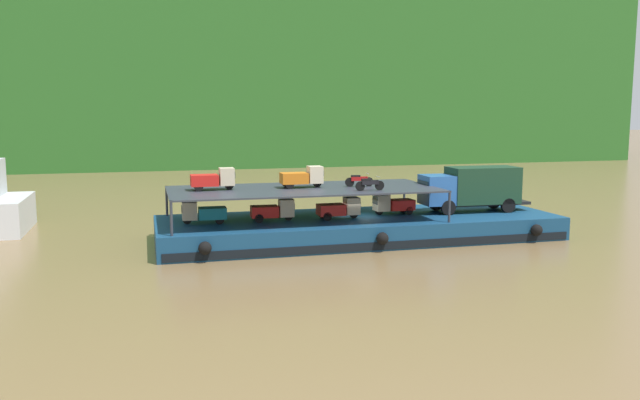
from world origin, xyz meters
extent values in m
plane|color=brown|center=(0.00, 0.00, 0.00)|extent=(400.00, 400.00, 0.00)
cube|color=#286023|center=(0.00, 66.31, 19.77)|extent=(133.14, 26.04, 39.55)
cube|color=navy|center=(0.00, 0.00, 0.75)|extent=(26.36, 8.28, 1.50)
cube|color=black|center=(0.00, -4.16, 0.35)|extent=(25.83, 0.06, 0.50)
sphere|color=black|center=(-10.54, -4.36, 0.85)|extent=(0.75, 0.75, 0.75)
sphere|color=black|center=(0.00, -4.36, 0.85)|extent=(0.75, 0.75, 0.75)
sphere|color=black|center=(10.54, -4.36, 0.85)|extent=(0.75, 0.75, 0.75)
cube|color=#285BA3|center=(5.58, 0.04, 3.10)|extent=(2.06, 2.24, 2.00)
cube|color=#192833|center=(4.55, 0.07, 3.45)|extent=(0.11, 1.84, 0.60)
cube|color=#193823|center=(8.98, -0.06, 3.35)|extent=(4.87, 2.44, 2.50)
cube|color=black|center=(8.98, -0.06, 2.05)|extent=(6.84, 1.58, 0.20)
cylinder|color=black|center=(6.01, 1.03, 2.00)|extent=(1.01, 0.31, 1.00)
cylinder|color=black|center=(5.95, -0.98, 2.00)|extent=(1.01, 0.31, 1.00)
cylinder|color=black|center=(10.45, 0.90, 2.00)|extent=(1.01, 0.31, 1.00)
cylinder|color=black|center=(10.39, -1.12, 2.00)|extent=(1.01, 0.31, 1.00)
cylinder|color=#2D333D|center=(4.70, 3.66, 2.50)|extent=(0.16, 0.16, 2.00)
cylinder|color=#2D333D|center=(4.70, -3.66, 2.50)|extent=(0.16, 0.16, 2.00)
cylinder|color=#2D333D|center=(-12.30, 3.66, 2.50)|extent=(0.16, 0.16, 2.00)
cylinder|color=#2D333D|center=(-12.30, -3.66, 2.50)|extent=(0.16, 0.16, 2.00)
cube|color=#2D333D|center=(-3.80, 0.00, 3.45)|extent=(17.16, 7.48, 0.10)
cube|color=teal|center=(-9.66, 0.00, 2.13)|extent=(1.74, 1.25, 0.70)
cube|color=#C6B793|center=(-11.06, 0.05, 2.33)|extent=(0.93, 1.03, 1.10)
cube|color=#19232D|center=(-11.53, 0.06, 2.44)|extent=(0.07, 0.85, 0.38)
cylinder|color=black|center=(-11.21, 0.05, 1.78)|extent=(0.56, 0.16, 0.56)
cylinder|color=black|center=(-9.24, 0.52, 1.78)|extent=(0.56, 0.16, 0.56)
cylinder|color=black|center=(-9.28, -0.54, 1.78)|extent=(0.56, 0.16, 0.56)
cube|color=red|center=(-6.42, -0.23, 2.13)|extent=(1.76, 1.28, 0.70)
cube|color=beige|center=(-5.02, -0.30, 2.33)|extent=(0.95, 1.04, 1.10)
cube|color=#19232D|center=(-4.55, -0.33, 2.44)|extent=(0.08, 0.85, 0.38)
cylinder|color=black|center=(-4.87, -0.31, 1.78)|extent=(0.57, 0.17, 0.56)
cylinder|color=black|center=(-6.84, -0.74, 1.78)|extent=(0.57, 0.17, 0.56)
cylinder|color=black|center=(-6.79, 0.32, 1.78)|extent=(0.57, 0.17, 0.56)
cube|color=red|center=(-2.13, -0.58, 2.13)|extent=(1.71, 1.22, 0.70)
cube|color=beige|center=(-0.73, -0.57, 2.33)|extent=(0.91, 1.01, 1.10)
cube|color=#19232D|center=(-0.26, -0.56, 2.44)|extent=(0.05, 0.85, 0.38)
cylinder|color=black|center=(-0.58, -0.57, 1.78)|extent=(0.56, 0.15, 0.56)
cylinder|color=black|center=(-2.52, -1.12, 1.78)|extent=(0.56, 0.15, 0.56)
cylinder|color=black|center=(-2.54, -0.06, 1.78)|extent=(0.56, 0.15, 0.56)
cube|color=red|center=(3.06, 0.37, 2.13)|extent=(1.75, 1.27, 0.70)
cube|color=#C6B793|center=(1.67, 0.31, 2.33)|extent=(0.94, 1.04, 1.10)
cube|color=#19232D|center=(1.20, 0.29, 2.44)|extent=(0.08, 0.85, 0.38)
cylinder|color=black|center=(1.52, 0.30, 1.78)|extent=(0.57, 0.16, 0.56)
cylinder|color=black|center=(3.44, 0.92, 1.78)|extent=(0.57, 0.16, 0.56)
cylinder|color=black|center=(3.49, -0.14, 1.78)|extent=(0.57, 0.16, 0.56)
cube|color=red|center=(-10.05, 0.63, 4.13)|extent=(1.70, 1.20, 0.70)
cube|color=beige|center=(-8.65, 0.63, 4.33)|extent=(0.90, 1.00, 1.10)
cube|color=#19232D|center=(-8.18, 0.63, 4.44)|extent=(0.04, 0.85, 0.38)
cylinder|color=black|center=(-8.50, 0.63, 3.78)|extent=(0.56, 0.14, 0.56)
cylinder|color=black|center=(-10.45, 0.10, 3.78)|extent=(0.56, 0.14, 0.56)
cylinder|color=black|center=(-10.45, 1.16, 3.78)|extent=(0.56, 0.14, 0.56)
cube|color=orange|center=(-4.34, 0.41, 4.13)|extent=(1.70, 1.20, 0.70)
cube|color=beige|center=(-2.94, 0.41, 4.33)|extent=(0.90, 1.00, 1.10)
cube|color=#19232D|center=(-2.47, 0.41, 4.44)|extent=(0.04, 0.85, 0.38)
cylinder|color=black|center=(-2.79, 0.41, 3.78)|extent=(0.56, 0.14, 0.56)
cylinder|color=black|center=(-4.74, -0.12, 3.78)|extent=(0.56, 0.14, 0.56)
cylinder|color=black|center=(-4.74, 0.94, 3.78)|extent=(0.56, 0.14, 0.56)
cylinder|color=black|center=(0.57, -2.22, 3.80)|extent=(0.60, 0.12, 0.60)
cylinder|color=black|center=(-0.73, -2.27, 3.80)|extent=(0.60, 0.12, 0.60)
cube|color=black|center=(-0.08, -2.24, 4.02)|extent=(1.11, 0.24, 0.28)
cube|color=black|center=(-0.33, -2.25, 4.20)|extent=(0.61, 0.22, 0.12)
cylinder|color=#B2B2B7|center=(0.47, -2.22, 4.35)|extent=(0.06, 0.55, 0.04)
cylinder|color=black|center=(0.62, -0.06, 3.80)|extent=(0.61, 0.15, 0.60)
cylinder|color=black|center=(-0.67, 0.06, 3.80)|extent=(0.61, 0.15, 0.60)
cube|color=#B21919|center=(-0.02, 0.00, 4.02)|extent=(1.11, 0.30, 0.28)
cube|color=black|center=(-0.27, 0.02, 4.20)|extent=(0.62, 0.25, 0.12)
cylinder|color=#B2B2B7|center=(0.52, -0.05, 4.35)|extent=(0.09, 0.55, 0.04)
camera|label=1|loc=(-13.62, -40.31, 8.48)|focal=36.46mm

